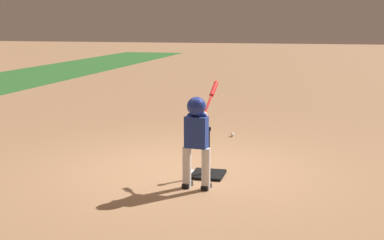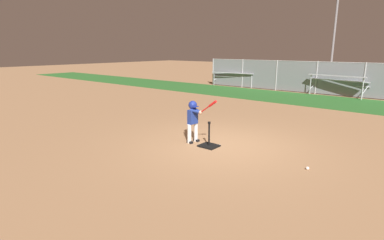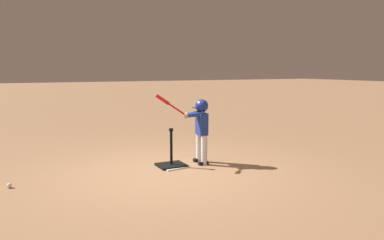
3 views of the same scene
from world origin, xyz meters
name	(u,v)px [view 3 (image 3 of 3)]	position (x,y,z in m)	size (l,w,h in m)	color
ground_plane	(166,173)	(0.00, 0.00, 0.00)	(90.00, 90.00, 0.00)	#99704C
home_plate	(173,166)	(-0.25, -0.30, 0.01)	(0.44, 0.44, 0.02)	white
batting_tee	(171,162)	(-0.25, -0.34, 0.08)	(0.49, 0.44, 0.70)	black
batter_child	(200,123)	(-0.82, -0.31, 0.76)	(0.99, 0.38, 1.31)	silver
baseball	(9,185)	(2.39, -0.26, 0.04)	(0.07, 0.07, 0.07)	white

